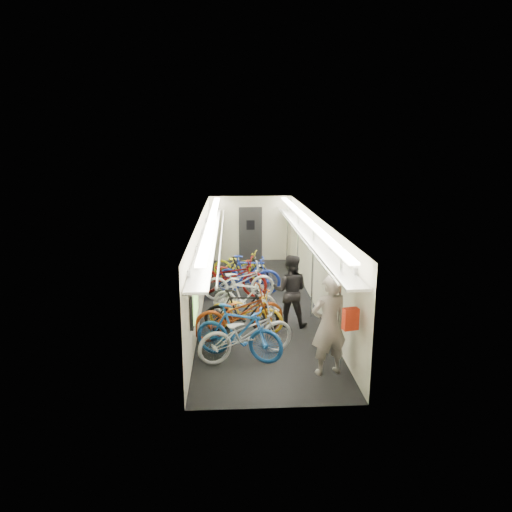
{
  "coord_description": "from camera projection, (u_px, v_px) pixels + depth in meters",
  "views": [
    {
      "loc": [
        -0.72,
        -11.59,
        4.12
      ],
      "look_at": [
        -0.03,
        0.83,
        1.15
      ],
      "focal_mm": 32.0,
      "sensor_mm": 36.0,
      "label": 1
    }
  ],
  "objects": [
    {
      "name": "bicycle_1",
      "position": [
        239.0,
        332.0,
        8.99
      ],
      "size": [
        1.92,
        1.26,
        1.12
      ],
      "primitive_type": "imported",
      "rotation": [
        0.0,
        0.0,
        1.14
      ],
      "color": "#194D9B",
      "rests_on": "ground"
    },
    {
      "name": "bicycle_0",
      "position": [
        246.0,
        333.0,
        9.04
      ],
      "size": [
        2.14,
        1.4,
        1.06
      ],
      "primitive_type": "imported",
      "rotation": [
        0.0,
        0.0,
        1.95
      ],
      "color": "#AAA9AE",
      "rests_on": "ground"
    },
    {
      "name": "passenger_mid",
      "position": [
        290.0,
        291.0,
        10.66
      ],
      "size": [
        0.96,
        0.82,
        1.71
      ],
      "primitive_type": "imported",
      "rotation": [
        0.0,
        0.0,
        2.91
      ],
      "color": "black",
      "rests_on": "ground"
    },
    {
      "name": "bicycle_9",
      "position": [
        243.0,
        271.0,
        13.74
      ],
      "size": [
        1.67,
        0.72,
        0.97
      ],
      "primitive_type": "imported",
      "rotation": [
        0.0,
        0.0,
        1.74
      ],
      "color": "black",
      "rests_on": "ground"
    },
    {
      "name": "passenger_near",
      "position": [
        329.0,
        325.0,
        8.32
      ],
      "size": [
        0.79,
        0.61,
        1.91
      ],
      "primitive_type": "imported",
      "rotation": [
        0.0,
        0.0,
        3.39
      ],
      "color": "gray",
      "rests_on": "ground"
    },
    {
      "name": "bicycle_4",
      "position": [
        245.0,
        311.0,
        10.42
      ],
      "size": [
        1.89,
        1.19,
        0.94
      ],
      "primitive_type": "imported",
      "rotation": [
        0.0,
        0.0,
        1.23
      ],
      "color": "gold",
      "rests_on": "ground"
    },
    {
      "name": "bicycle_2",
      "position": [
        239.0,
        313.0,
        10.07
      ],
      "size": [
        2.24,
        1.42,
        1.11
      ],
      "primitive_type": "imported",
      "rotation": [
        0.0,
        0.0,
        1.92
      ],
      "color": "maroon",
      "rests_on": "ground"
    },
    {
      "name": "backpack",
      "position": [
        351.0,
        319.0,
        7.74
      ],
      "size": [
        0.28,
        0.19,
        0.38
      ],
      "primitive_type": "cube",
      "rotation": [
        0.0,
        0.0,
        0.23
      ],
      "color": "red",
      "rests_on": "passenger_near"
    },
    {
      "name": "bicycle_8",
      "position": [
        230.0,
        276.0,
        12.95
      ],
      "size": [
        2.28,
        1.36,
        1.13
      ],
      "primitive_type": "imported",
      "rotation": [
        0.0,
        0.0,
        1.27
      ],
      "color": "maroon",
      "rests_on": "ground"
    },
    {
      "name": "bicycle_5",
      "position": [
        245.0,
        298.0,
        11.25
      ],
      "size": [
        1.72,
        1.0,
        1.0
      ],
      "primitive_type": "imported",
      "rotation": [
        0.0,
        0.0,
        1.23
      ],
      "color": "silver",
      "rests_on": "ground"
    },
    {
      "name": "train_car_shell",
      "position": [
        244.0,
        239.0,
        12.54
      ],
      "size": [
        10.0,
        10.0,
        10.0
      ],
      "color": "black",
      "rests_on": "ground"
    },
    {
      "name": "bicycle_3",
      "position": [
        241.0,
        311.0,
        10.3
      ],
      "size": [
        1.74,
        0.61,
        1.03
      ],
      "primitive_type": "imported",
      "rotation": [
        0.0,
        0.0,
        1.5
      ],
      "color": "black",
      "rests_on": "ground"
    },
    {
      "name": "bicycle_10",
      "position": [
        240.0,
        265.0,
        14.54
      ],
      "size": [
        1.87,
        1.13,
        0.93
      ],
      "primitive_type": "imported",
      "rotation": [
        0.0,
        0.0,
        1.26
      ],
      "color": "gold",
      "rests_on": "ground"
    },
    {
      "name": "bicycle_7",
      "position": [
        248.0,
        274.0,
        13.1
      ],
      "size": [
        1.93,
        0.83,
        1.13
      ],
      "primitive_type": "imported",
      "rotation": [
        0.0,
        0.0,
        1.4
      ],
      "color": "#192D97",
      "rests_on": "ground"
    },
    {
      "name": "bicycle_6",
      "position": [
        239.0,
        281.0,
        12.61
      ],
      "size": [
        2.01,
        0.88,
        1.03
      ],
      "primitive_type": "imported",
      "rotation": [
        0.0,
        0.0,
        1.67
      ],
      "color": "silver",
      "rests_on": "ground"
    }
  ]
}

